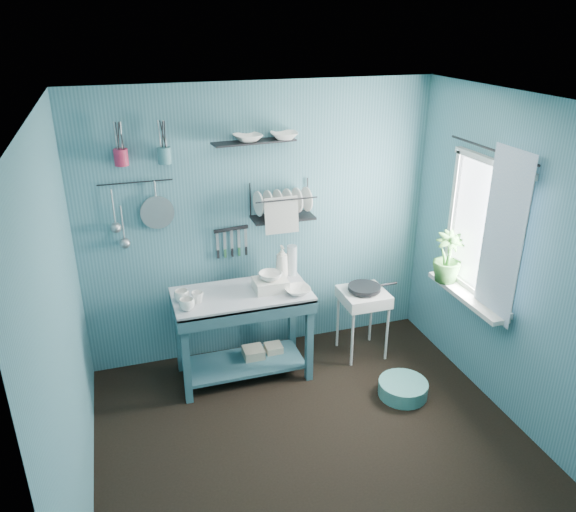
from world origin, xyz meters
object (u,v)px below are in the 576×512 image
object	(u,v)px
utensil_cup_teal	(164,155)
mug_left	(187,304)
mug_mid	(198,297)
water_bottle	(292,260)
wash_tub	(270,285)
colander	(157,213)
floor_basin	(403,389)
soap_bottle	(282,262)
work_counter	(243,335)
hotplate_stand	(362,322)
storage_tin_small	(274,354)
storage_tin_large	(254,359)
utensil_cup_magenta	(121,157)
dish_rack	(283,201)
potted_plant	(448,257)
frying_pan	(364,288)
mug_right	(182,296)

from	to	relation	value
utensil_cup_teal	mug_left	bearing A→B (deg)	-87.02
utensil_cup_teal	mug_mid	bearing A→B (deg)	-73.44
mug_mid	water_bottle	size ratio (longest dim) A/B	0.36
wash_tub	colander	distance (m)	1.12
floor_basin	soap_bottle	bearing A→B (deg)	131.42
floor_basin	mug_left	bearing A→B (deg)	162.24
work_counter	hotplate_stand	world-z (taller)	work_counter
soap_bottle	floor_basin	distance (m)	1.51
water_bottle	storage_tin_small	distance (m)	0.90
hotplate_stand	storage_tin_large	size ratio (longest dim) A/B	2.97
mug_left	water_bottle	distance (m)	1.07
mug_mid	utensil_cup_magenta	xyz separation A→B (m)	(-0.46, 0.43, 1.09)
dish_rack	soap_bottle	bearing A→B (deg)	-105.58
soap_bottle	potted_plant	size ratio (longest dim) A/B	0.66
mug_mid	potted_plant	size ratio (longest dim) A/B	0.22
mug_left	soap_bottle	distance (m)	0.97
colander	dish_rack	bearing A→B (deg)	-4.27
wash_tub	storage_tin_small	distance (m)	0.78
frying_pan	utensil_cup_magenta	world-z (taller)	utensil_cup_magenta
mug_left	utensil_cup_magenta	world-z (taller)	utensil_cup_magenta
frying_pan	mug_mid	bearing A→B (deg)	-177.28
wash_tub	storage_tin_small	world-z (taller)	wash_tub
utensil_cup_teal	hotplate_stand	bearing A→B (deg)	-12.12
mug_right	floor_basin	size ratio (longest dim) A/B	0.29
dish_rack	storage_tin_small	distance (m)	1.42
storage_tin_large	mug_mid	bearing A→B (deg)	-167.09
soap_bottle	storage_tin_small	xyz separation A→B (m)	(-0.12, -0.12, -0.87)
colander	storage_tin_large	distance (m)	1.57
utensil_cup_teal	floor_basin	distance (m)	2.77
frying_pan	mug_left	bearing A→B (deg)	-173.95
water_bottle	utensil_cup_teal	world-z (taller)	utensil_cup_teal
dish_rack	storage_tin_small	size ratio (longest dim) A/B	2.75
water_bottle	storage_tin_small	size ratio (longest dim) A/B	1.40
storage_tin_small	utensil_cup_teal	bearing A→B (deg)	160.32
storage_tin_small	mug_mid	bearing A→B (deg)	-168.37
mug_right	utensil_cup_teal	bearing A→B (deg)	91.16
water_bottle	dish_rack	size ratio (longest dim) A/B	0.51
wash_tub	storage_tin_small	size ratio (longest dim) A/B	1.40
utensil_cup_magenta	storage_tin_small	world-z (taller)	utensil_cup_magenta
utensil_cup_teal	colander	bearing A→B (deg)	162.74
dish_rack	storage_tin_large	bearing A→B (deg)	-137.83
soap_bottle	storage_tin_small	bearing A→B (deg)	-135.00
hotplate_stand	colander	xyz separation A→B (m)	(-1.75, 0.39, 1.15)
work_counter	frying_pan	world-z (taller)	work_counter
hotplate_stand	utensil_cup_teal	distance (m)	2.35
colander	floor_basin	bearing A→B (deg)	-31.19
utensil_cup_magenta	storage_tin_large	distance (m)	2.10
wash_tub	hotplate_stand	size ratio (longest dim) A/B	0.43
soap_bottle	hotplate_stand	xyz separation A→B (m)	(0.73, -0.19, -0.65)
mug_right	water_bottle	size ratio (longest dim) A/B	0.44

